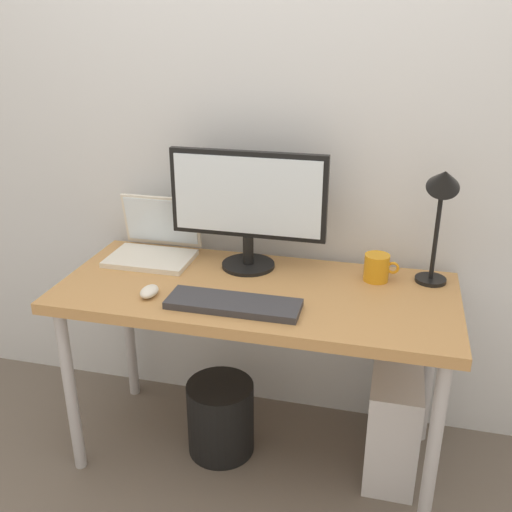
{
  "coord_description": "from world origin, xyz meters",
  "views": [
    {
      "loc": [
        0.44,
        -1.78,
        1.61
      ],
      "look_at": [
        0.0,
        0.0,
        0.84
      ],
      "focal_mm": 40.67,
      "sensor_mm": 36.0,
      "label": 1
    }
  ],
  "objects_px": {
    "monitor": "(248,202)",
    "coffee_mug": "(377,268)",
    "wastebasket": "(221,417)",
    "desk_lamp": "(442,198)",
    "desk": "(256,305)",
    "laptop": "(155,242)",
    "mouse": "(149,291)",
    "computer_tower": "(393,422)",
    "keyboard": "(233,304)"
  },
  "relations": [
    {
      "from": "desk_lamp",
      "to": "computer_tower",
      "type": "xyz_separation_m",
      "value": [
        -0.08,
        -0.13,
        -0.83
      ]
    },
    {
      "from": "desk",
      "to": "computer_tower",
      "type": "xyz_separation_m",
      "value": [
        0.51,
        0.04,
        -0.44
      ]
    },
    {
      "from": "monitor",
      "to": "wastebasket",
      "type": "xyz_separation_m",
      "value": [
        -0.07,
        -0.19,
        -0.83
      ]
    },
    {
      "from": "keyboard",
      "to": "mouse",
      "type": "xyz_separation_m",
      "value": [
        -0.3,
        0.01,
        0.01
      ]
    },
    {
      "from": "mouse",
      "to": "monitor",
      "type": "bearing_deg",
      "value": 50.71
    },
    {
      "from": "keyboard",
      "to": "wastebasket",
      "type": "distance_m",
      "value": 0.61
    },
    {
      "from": "laptop",
      "to": "mouse",
      "type": "bearing_deg",
      "value": -70.42
    },
    {
      "from": "wastebasket",
      "to": "desk",
      "type": "bearing_deg",
      "value": 7.17
    },
    {
      "from": "desk",
      "to": "laptop",
      "type": "relative_size",
      "value": 4.34
    },
    {
      "from": "mouse",
      "to": "keyboard",
      "type": "bearing_deg",
      "value": -1.88
    },
    {
      "from": "laptop",
      "to": "mouse",
      "type": "xyz_separation_m",
      "value": [
        0.12,
        -0.34,
        -0.04
      ]
    },
    {
      "from": "desk_lamp",
      "to": "wastebasket",
      "type": "height_order",
      "value": "desk_lamp"
    },
    {
      "from": "desk_lamp",
      "to": "coffee_mug",
      "type": "height_order",
      "value": "desk_lamp"
    },
    {
      "from": "mouse",
      "to": "computer_tower",
      "type": "xyz_separation_m",
      "value": [
        0.85,
        0.19,
        -0.53
      ]
    },
    {
      "from": "desk",
      "to": "mouse",
      "type": "distance_m",
      "value": 0.38
    },
    {
      "from": "monitor",
      "to": "coffee_mug",
      "type": "distance_m",
      "value": 0.52
    },
    {
      "from": "desk_lamp",
      "to": "mouse",
      "type": "height_order",
      "value": "desk_lamp"
    },
    {
      "from": "keyboard",
      "to": "computer_tower",
      "type": "height_order",
      "value": "keyboard"
    },
    {
      "from": "desk",
      "to": "laptop",
      "type": "distance_m",
      "value": 0.51
    },
    {
      "from": "keyboard",
      "to": "laptop",
      "type": "bearing_deg",
      "value": 140.5
    },
    {
      "from": "computer_tower",
      "to": "wastebasket",
      "type": "distance_m",
      "value": 0.66
    },
    {
      "from": "desk",
      "to": "monitor",
      "type": "bearing_deg",
      "value": 113.4
    },
    {
      "from": "monitor",
      "to": "desk_lamp",
      "type": "distance_m",
      "value": 0.67
    },
    {
      "from": "wastebasket",
      "to": "desk_lamp",
      "type": "bearing_deg",
      "value": 14.32
    },
    {
      "from": "laptop",
      "to": "desk_lamp",
      "type": "distance_m",
      "value": 1.08
    },
    {
      "from": "laptop",
      "to": "desk_lamp",
      "type": "height_order",
      "value": "desk_lamp"
    },
    {
      "from": "coffee_mug",
      "to": "desk_lamp",
      "type": "bearing_deg",
      "value": 1.33
    },
    {
      "from": "monitor",
      "to": "laptop",
      "type": "height_order",
      "value": "monitor"
    },
    {
      "from": "laptop",
      "to": "wastebasket",
      "type": "distance_m",
      "value": 0.73
    },
    {
      "from": "keyboard",
      "to": "wastebasket",
      "type": "xyz_separation_m",
      "value": [
        -0.1,
        0.14,
        -0.58
      ]
    },
    {
      "from": "desk_lamp",
      "to": "keyboard",
      "type": "distance_m",
      "value": 0.78
    },
    {
      "from": "mouse",
      "to": "laptop",
      "type": "bearing_deg",
      "value": 109.58
    },
    {
      "from": "laptop",
      "to": "coffee_mug",
      "type": "height_order",
      "value": "laptop"
    },
    {
      "from": "coffee_mug",
      "to": "computer_tower",
      "type": "bearing_deg",
      "value": -48.16
    },
    {
      "from": "monitor",
      "to": "keyboard",
      "type": "relative_size",
      "value": 1.32
    },
    {
      "from": "desk_lamp",
      "to": "desk",
      "type": "bearing_deg",
      "value": -164.07
    },
    {
      "from": "laptop",
      "to": "wastebasket",
      "type": "relative_size",
      "value": 1.07
    },
    {
      "from": "monitor",
      "to": "keyboard",
      "type": "bearing_deg",
      "value": -83.49
    },
    {
      "from": "desk_lamp",
      "to": "wastebasket",
      "type": "relative_size",
      "value": 1.5
    },
    {
      "from": "monitor",
      "to": "mouse",
      "type": "distance_m",
      "value": 0.48
    },
    {
      "from": "desk",
      "to": "keyboard",
      "type": "bearing_deg",
      "value": -102.39
    },
    {
      "from": "desk_lamp",
      "to": "wastebasket",
      "type": "bearing_deg",
      "value": -165.68
    },
    {
      "from": "desk_lamp",
      "to": "coffee_mug",
      "type": "bearing_deg",
      "value": -178.67
    },
    {
      "from": "desk",
      "to": "desk_lamp",
      "type": "relative_size",
      "value": 3.08
    },
    {
      "from": "desk",
      "to": "mouse",
      "type": "bearing_deg",
      "value": -155.69
    },
    {
      "from": "wastebasket",
      "to": "coffee_mug",
      "type": "bearing_deg",
      "value": 18.6
    },
    {
      "from": "desk",
      "to": "computer_tower",
      "type": "distance_m",
      "value": 0.68
    },
    {
      "from": "desk_lamp",
      "to": "wastebasket",
      "type": "xyz_separation_m",
      "value": [
        -0.73,
        -0.19,
        -0.89
      ]
    },
    {
      "from": "coffee_mug",
      "to": "desk",
      "type": "bearing_deg",
      "value": -157.77
    },
    {
      "from": "mouse",
      "to": "coffee_mug",
      "type": "bearing_deg",
      "value": 23.18
    }
  ]
}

